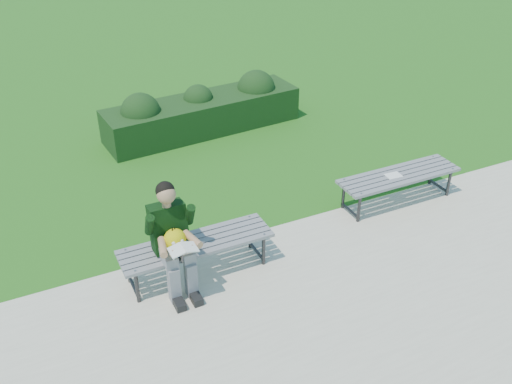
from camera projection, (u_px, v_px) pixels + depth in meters
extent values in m
plane|color=#277B23|center=(256.00, 233.00, 7.56)|extent=(80.00, 80.00, 0.00)
cube|color=#AFA591|center=(325.00, 316.00, 6.21)|extent=(30.00, 3.50, 0.02)
cube|color=#173D0F|center=(203.00, 115.00, 10.14)|extent=(3.57, 1.16, 0.60)
sphere|color=#173D0F|center=(141.00, 113.00, 9.54)|extent=(0.73, 0.73, 0.68)
sphere|color=#173D0F|center=(198.00, 99.00, 10.05)|extent=(0.57, 0.57, 0.53)
sphere|color=#173D0F|center=(256.00, 89.00, 10.47)|extent=(0.76, 0.76, 0.70)
cube|color=slate|center=(203.00, 253.00, 6.45)|extent=(1.80, 0.08, 0.04)
cube|color=slate|center=(199.00, 248.00, 6.53)|extent=(1.80, 0.08, 0.04)
cube|color=slate|center=(196.00, 244.00, 6.61)|extent=(1.80, 0.08, 0.04)
cube|color=slate|center=(193.00, 239.00, 6.69)|extent=(1.80, 0.08, 0.04)
cube|color=slate|center=(190.00, 234.00, 6.77)|extent=(1.80, 0.08, 0.04)
cylinder|color=#2D2D30|center=(137.00, 287.00, 6.29)|extent=(0.04, 0.04, 0.41)
cylinder|color=#2D2D30|center=(128.00, 268.00, 6.58)|extent=(0.04, 0.04, 0.41)
cylinder|color=#2D2D30|center=(131.00, 265.00, 6.34)|extent=(0.04, 0.42, 0.04)
cylinder|color=#2D2D30|center=(134.00, 287.00, 6.51)|extent=(0.04, 0.42, 0.04)
cylinder|color=gray|center=(135.00, 271.00, 6.15)|extent=(0.02, 0.02, 0.01)
cylinder|color=gray|center=(125.00, 250.00, 6.47)|extent=(0.02, 0.02, 0.01)
cylinder|color=#2D2D30|center=(264.00, 250.00, 6.87)|extent=(0.04, 0.04, 0.41)
cylinder|color=#2D2D30|center=(250.00, 234.00, 7.16)|extent=(0.04, 0.04, 0.41)
cylinder|color=#2D2D30|center=(257.00, 230.00, 6.92)|extent=(0.04, 0.42, 0.04)
cylinder|color=#2D2D30|center=(257.00, 251.00, 7.09)|extent=(0.04, 0.42, 0.04)
cylinder|color=gray|center=(264.00, 234.00, 6.73)|extent=(0.02, 0.02, 0.01)
cylinder|color=gray|center=(249.00, 217.00, 7.05)|extent=(0.02, 0.02, 0.01)
cube|color=slate|center=(409.00, 182.00, 7.82)|extent=(1.80, 0.08, 0.04)
cube|color=slate|center=(404.00, 179.00, 7.90)|extent=(1.80, 0.08, 0.04)
cube|color=slate|center=(399.00, 175.00, 7.98)|extent=(1.80, 0.09, 0.04)
cube|color=slate|center=(394.00, 172.00, 8.06)|extent=(1.80, 0.09, 0.04)
cube|color=slate|center=(390.00, 169.00, 8.14)|extent=(1.80, 0.09, 0.04)
cylinder|color=#2D2D30|center=(359.00, 209.00, 7.66)|extent=(0.04, 0.04, 0.41)
cylinder|color=#2D2D30|center=(343.00, 195.00, 7.95)|extent=(0.04, 0.04, 0.41)
cylinder|color=#2D2D30|center=(352.00, 190.00, 7.71)|extent=(0.04, 0.42, 0.04)
cylinder|color=#2D2D30|center=(350.00, 211.00, 7.88)|extent=(0.04, 0.42, 0.04)
cylinder|color=gray|center=(362.00, 193.00, 7.51)|extent=(0.02, 0.02, 0.01)
cylinder|color=gray|center=(344.00, 179.00, 7.83)|extent=(0.02, 0.02, 0.01)
cylinder|color=#2D2D30|center=(449.00, 183.00, 8.24)|extent=(0.04, 0.04, 0.41)
cylinder|color=#2D2D30|center=(431.00, 172.00, 8.53)|extent=(0.04, 0.04, 0.41)
cylinder|color=#2D2D30|center=(442.00, 166.00, 8.29)|extent=(0.04, 0.42, 0.04)
cylinder|color=#2D2D30|center=(438.00, 186.00, 8.46)|extent=(0.04, 0.42, 0.04)
cylinder|color=gray|center=(453.00, 169.00, 8.09)|extent=(0.02, 0.02, 0.01)
cylinder|color=gray|center=(433.00, 156.00, 8.41)|extent=(0.02, 0.02, 0.01)
cube|color=slate|center=(167.00, 254.00, 6.29)|extent=(0.14, 0.42, 0.13)
cube|color=slate|center=(184.00, 250.00, 6.37)|extent=(0.14, 0.42, 0.13)
cube|color=slate|center=(174.00, 284.00, 6.31)|extent=(0.12, 0.13, 0.45)
cube|color=slate|center=(191.00, 279.00, 6.38)|extent=(0.12, 0.13, 0.45)
cube|color=black|center=(178.00, 302.00, 6.32)|extent=(0.11, 0.26, 0.09)
cube|color=black|center=(195.00, 297.00, 6.40)|extent=(0.11, 0.26, 0.09)
cube|color=black|center=(168.00, 227.00, 6.37)|extent=(0.40, 0.30, 0.59)
cylinder|color=tan|center=(167.00, 204.00, 6.19)|extent=(0.10, 0.10, 0.08)
sphere|color=tan|center=(166.00, 194.00, 6.11)|extent=(0.21, 0.21, 0.21)
sphere|color=black|center=(165.00, 191.00, 6.11)|extent=(0.21, 0.21, 0.21)
cylinder|color=black|center=(150.00, 225.00, 6.13)|extent=(0.10, 0.21, 0.30)
cylinder|color=black|center=(190.00, 215.00, 6.30)|extent=(0.10, 0.21, 0.30)
cylinder|color=tan|center=(163.00, 247.00, 6.07)|extent=(0.14, 0.31, 0.08)
cylinder|color=tan|center=(193.00, 239.00, 6.19)|extent=(0.14, 0.31, 0.08)
sphere|color=tan|center=(174.00, 254.00, 5.97)|extent=(0.09, 0.09, 0.09)
sphere|color=tan|center=(192.00, 249.00, 6.05)|extent=(0.09, 0.09, 0.09)
sphere|color=yellow|center=(175.00, 240.00, 6.22)|extent=(0.25, 0.25, 0.25)
cone|color=#F35B27|center=(178.00, 246.00, 6.13)|extent=(0.07, 0.07, 0.07)
cone|color=black|center=(172.00, 230.00, 6.15)|extent=(0.03, 0.05, 0.08)
cone|color=black|center=(175.00, 229.00, 6.17)|extent=(0.03, 0.04, 0.07)
sphere|color=white|center=(174.00, 243.00, 6.11)|extent=(0.05, 0.05, 0.05)
sphere|color=white|center=(182.00, 241.00, 6.14)|extent=(0.05, 0.05, 0.05)
cube|color=white|center=(176.00, 251.00, 5.94)|extent=(0.15, 0.20, 0.05)
cube|color=white|center=(190.00, 247.00, 6.00)|extent=(0.15, 0.20, 0.05)
cube|color=white|center=(394.00, 175.00, 7.93)|extent=(0.23, 0.18, 0.01)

